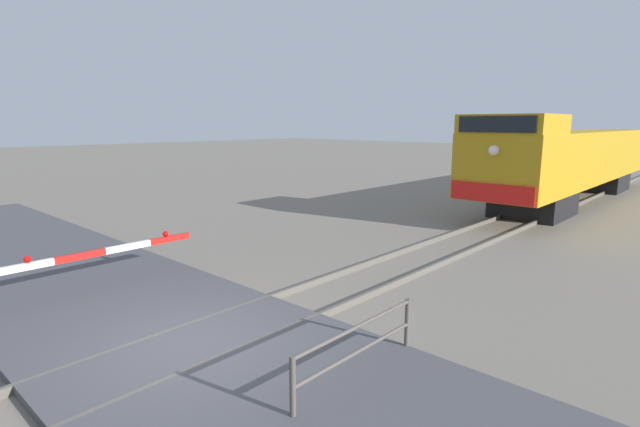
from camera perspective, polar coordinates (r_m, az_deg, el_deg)
ground_plane at (r=8.50m, az=-15.32°, el=-15.70°), size 160.00×160.00×0.00m
rail_track_left at (r=9.04m, az=-17.84°, el=-13.68°), size 0.08×80.00×0.15m
rail_track_right at (r=7.93m, az=-12.46°, el=-17.01°), size 0.08×80.00×0.15m
road_surface at (r=8.47m, az=-15.34°, el=-15.25°), size 36.00×4.77×0.15m
locomotive at (r=25.77m, az=28.02°, el=5.86°), size 3.07×19.10×4.04m
guard_railing at (r=7.05m, az=4.57°, el=-15.52°), size 0.08×2.67×0.95m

